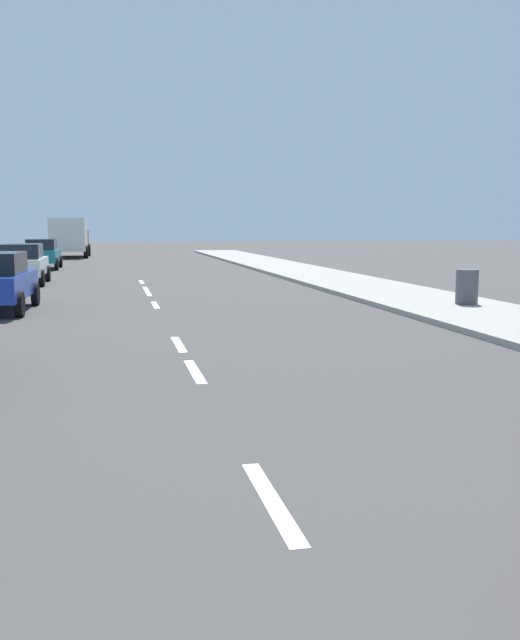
{
  "coord_description": "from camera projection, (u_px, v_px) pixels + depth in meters",
  "views": [
    {
      "loc": [
        -1.26,
        1.37,
        2.26
      ],
      "look_at": [
        0.55,
        9.72,
        1.1
      ],
      "focal_mm": 39.09,
      "sensor_mm": 36.0,
      "label": 1
    }
  ],
  "objects": [
    {
      "name": "parked_car_white",
      "position": [
        23.0,
        263.0,
        26.94
      ],
      "size": [
        1.8,
        3.85,
        1.57
      ],
      "rotation": [
        0.0,
        0.0,
        -0.0
      ],
      "color": "white",
      "rests_on": "ground"
    },
    {
      "name": "trash_bin_far",
      "position": [
        467.0,
        287.0,
        18.92
      ],
      "size": [
        0.6,
        0.6,
        0.94
      ],
      "primitive_type": "cylinder",
      "color": "#47474C",
      "rests_on": "sidewalk_strip"
    },
    {
      "name": "lane_stripe_6",
      "position": [
        148.0,
        293.0,
        23.36
      ],
      "size": [
        0.16,
        1.8,
        0.01
      ],
      "primitive_type": "cube",
      "color": "white",
      "rests_on": "ground"
    },
    {
      "name": "delivery_truck",
      "position": [
        69.0,
        236.0,
        49.85
      ],
      "size": [
        2.76,
        6.28,
        2.8
      ],
      "rotation": [
        0.0,
        0.0,
        -0.02
      ],
      "color": "maroon",
      "rests_on": "ground"
    },
    {
      "name": "parked_car_teal",
      "position": [
        42.0,
        253.0,
        36.49
      ],
      "size": [
        1.82,
        3.83,
        1.57
      ],
      "rotation": [
        0.0,
        0.0,
        -0.01
      ],
      "color": "#14727A",
      "rests_on": "ground"
    },
    {
      "name": "sidewalk_strip",
      "position": [
        400.0,
        295.0,
        22.16
      ],
      "size": [
        3.6,
        80.0,
        0.14
      ],
      "primitive_type": "cube",
      "color": "#9E998E",
      "rests_on": "ground"
    },
    {
      "name": "lane_stripe_2",
      "position": [
        271.0,
        500.0,
        5.77
      ],
      "size": [
        0.16,
        1.8,
        0.01
      ],
      "primitive_type": "cube",
      "color": "white",
      "rests_on": "ground"
    },
    {
      "name": "lane_stripe_7",
      "position": [
        146.0,
        289.0,
        24.97
      ],
      "size": [
        0.16,
        1.8,
        0.01
      ],
      "primitive_type": "cube",
      "color": "white",
      "rests_on": "ground"
    },
    {
      "name": "lane_stripe_8",
      "position": [
        141.0,
        282.0,
        28.19
      ],
      "size": [
        0.16,
        1.8,
        0.01
      ],
      "primitive_type": "cube",
      "color": "white",
      "rests_on": "ground"
    },
    {
      "name": "ground_plane",
      "position": [
        159.0,
        311.0,
        18.61
      ],
      "size": [
        160.0,
        160.0,
        0.0
      ],
      "primitive_type": "plane",
      "color": "#423F3D"
    },
    {
      "name": "lane_stripe_5",
      "position": [
        155.0,
        305.0,
        19.96
      ],
      "size": [
        0.16,
        1.8,
        0.01
      ],
      "primitive_type": "cube",
      "color": "white",
      "rests_on": "ground"
    },
    {
      "name": "lane_stripe_4",
      "position": [
        179.0,
        344.0,
        13.34
      ],
      "size": [
        0.16,
        1.8,
        0.01
      ],
      "primitive_type": "cube",
      "color": "white",
      "rests_on": "ground"
    },
    {
      "name": "lane_stripe_3",
      "position": [
        195.0,
        371.0,
        10.87
      ],
      "size": [
        0.16,
        1.8,
        0.01
      ],
      "primitive_type": "cube",
      "color": "white",
      "rests_on": "ground"
    }
  ]
}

